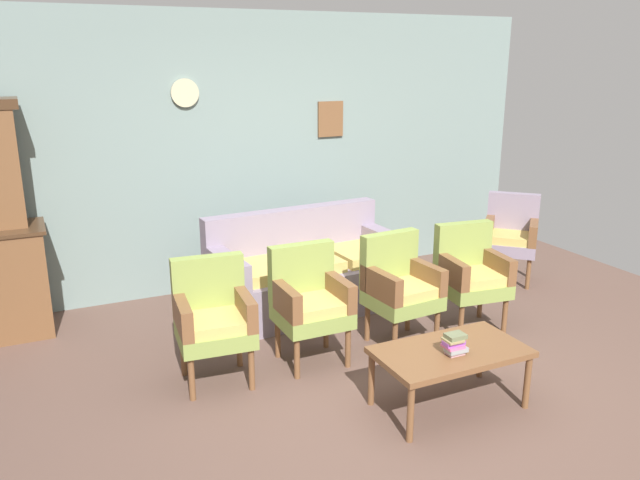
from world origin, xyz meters
name	(u,v)px	position (x,y,z in m)	size (l,w,h in m)	color
ground_plane	(377,398)	(0.00, 0.00, 0.00)	(7.68, 7.68, 0.00)	brown
wall_back_with_decor	(247,153)	(0.00, 2.63, 1.35)	(6.40, 0.09, 2.70)	gray
floral_couch	(306,274)	(0.23, 1.72, 0.33)	(1.82, 0.92, 0.90)	gray
armchair_row_middle	(213,316)	(-0.93, 0.74, 0.50)	(0.56, 0.53, 0.90)	#849947
armchair_by_doorway	(309,299)	(-0.18, 0.74, 0.50)	(0.52, 0.49, 0.90)	#849947
armchair_near_couch_end	(400,284)	(0.62, 0.72, 0.50)	(0.56, 0.53, 0.90)	#849947
armchair_near_cabinet	(471,272)	(1.33, 0.72, 0.50)	(0.57, 0.55, 0.90)	#849947
wingback_chair_by_fireplace	(511,234)	(2.48, 1.53, 0.50)	(0.71, 0.71, 0.90)	gray
coffee_table	(450,355)	(0.38, -0.29, 0.38)	(1.00, 0.56, 0.42)	brown
book_stack_on_table	(455,344)	(0.36, -0.36, 0.49)	(0.15, 0.11, 0.14)	#C896A1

